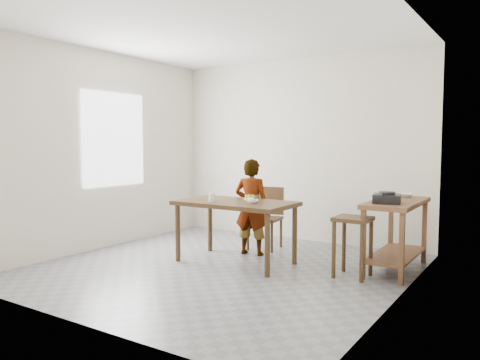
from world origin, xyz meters
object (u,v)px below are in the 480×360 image
Objects in this scene: prep_counter at (396,236)px; child at (252,207)px; dining_table at (236,232)px; dining_chair at (265,218)px; stool at (352,247)px.

prep_counter is 1.81m from child.
dining_chair is (-0.08, 0.85, 0.05)m from dining_table.
prep_counter is at bearing 58.06° from stool.
prep_counter reaches higher than stool.
prep_counter is 0.61m from stool.
child is 1.48× the size of dining_chair.
prep_counter reaches higher than dining_table.
child is (-0.06, 0.47, 0.25)m from dining_table.
child is 1.90× the size of stool.
prep_counter is 1.43× the size of dining_chair.
dining_table is 2.13× the size of stool.
stool is (1.40, 0.18, -0.05)m from dining_table.
child is 1.51m from stool.
dining_chair reaches higher than dining_table.
dining_chair is at bearing 95.40° from dining_table.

